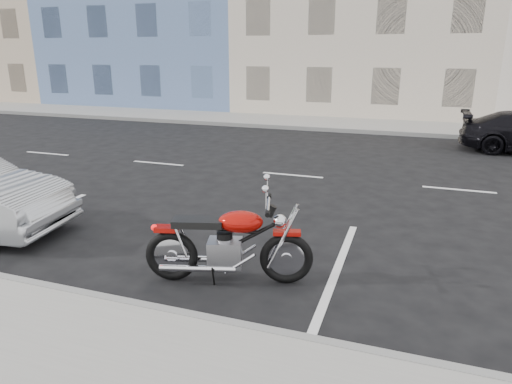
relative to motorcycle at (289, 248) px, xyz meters
The scene contains 6 objects.
ground 5.68m from the motorcycle, 84.12° to the left, with size 120.00×120.00×0.00m, color black.
sidewalk_far 15.00m from the motorcycle, 107.15° to the left, with size 80.00×3.40×0.15m, color gray.
curb_far 13.38m from the motorcycle, 109.29° to the left, with size 80.00×0.12×0.16m, color gray.
bldg_far_west 34.01m from the motorcycle, 139.22° to the left, with size 12.00×12.00×12.00m, color tan.
bldg_cream 22.58m from the motorcycle, 93.71° to the left, with size 12.00×12.00×11.50m, color beige.
motorcycle is the anchor object (origin of this frame).
Camera 1 is at (0.87, -11.16, 3.09)m, focal length 32.00 mm.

